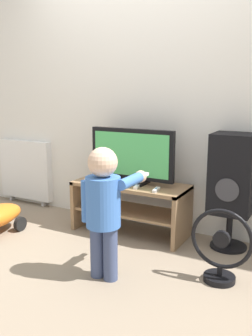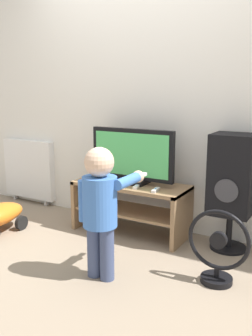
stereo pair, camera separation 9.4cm
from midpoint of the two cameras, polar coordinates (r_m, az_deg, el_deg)
ground_plane at (r=3.34m, az=-0.33°, el=-10.92°), size 16.00×16.00×0.00m
wall_back at (r=3.52m, az=4.01°, el=11.99°), size 10.00×0.06×2.60m
tv_stand at (r=3.41m, az=1.54°, el=-4.93°), size 1.04×0.43×0.46m
television at (r=3.33m, az=1.74°, el=1.72°), size 0.80×0.20×0.49m
game_console at (r=3.45m, az=-4.33°, el=-1.68°), size 0.05×0.19×0.04m
remote_primary at (r=3.12m, az=5.38°, el=-3.36°), size 0.05×0.13×0.03m
remote_secondary at (r=3.22m, az=2.49°, el=-2.84°), size 0.06×0.13×0.03m
child at (r=2.54m, az=-2.75°, el=-5.27°), size 0.35×0.51×0.93m
speaker_tower at (r=3.11m, az=16.73°, el=-1.33°), size 0.33×0.32×0.96m
floor_fan at (r=2.66m, az=14.84°, el=-12.05°), size 0.42×0.22×0.52m
radiator at (r=4.43m, az=-13.97°, el=-0.19°), size 0.70×0.08×0.73m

